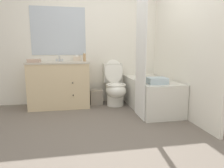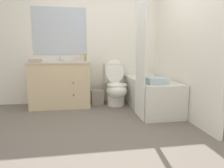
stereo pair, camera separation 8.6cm
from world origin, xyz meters
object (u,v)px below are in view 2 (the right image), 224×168
at_px(toilet, 116,87).
at_px(soap_dispenser, 85,57).
at_px(vanity_cabinet, 61,84).
at_px(sink_faucet, 61,59).
at_px(wastebasket, 97,97).
at_px(bathtub, 151,94).
at_px(tissue_box, 78,59).
at_px(bath_towel_folded, 157,81).
at_px(hand_towel_folded, 35,61).

xyz_separation_m(toilet, soap_dispenser, (-0.58, 0.12, 0.60)).
relative_size(vanity_cabinet, toilet, 1.25).
distance_m(sink_faucet, wastebasket, 1.05).
bearing_deg(bathtub, tissue_box, 154.20).
relative_size(sink_faucet, soap_dispenser, 0.78).
height_order(wastebasket, tissue_box, tissue_box).
bearing_deg(bath_towel_folded, sink_faucet, 144.58).
xyz_separation_m(tissue_box, bath_towel_folded, (1.24, -1.13, -0.31)).
relative_size(vanity_cabinet, soap_dispenser, 6.21).
bearing_deg(sink_faucet, wastebasket, -10.94).
bearing_deg(bath_towel_folded, hand_towel_folded, 158.40).
bearing_deg(vanity_cabinet, toilet, -4.15).
xyz_separation_m(sink_faucet, bathtub, (1.67, -0.64, -0.63)).
height_order(wastebasket, soap_dispenser, soap_dispenser).
height_order(toilet, wastebasket, toilet).
height_order(bathtub, wastebasket, bathtub).
relative_size(toilet, bath_towel_folded, 2.97).
relative_size(bathtub, soap_dispenser, 8.03).
height_order(vanity_cabinet, toilet, toilet).
relative_size(sink_faucet, toilet, 0.16).
height_order(hand_towel_folded, bath_towel_folded, hand_towel_folded).
xyz_separation_m(wastebasket, bath_towel_folded, (0.87, -0.99, 0.46)).
xyz_separation_m(bathtub, tissue_box, (-1.33, 0.64, 0.64)).
bearing_deg(wastebasket, hand_towel_folded, -170.16).
relative_size(sink_faucet, tissue_box, 1.01).
bearing_deg(toilet, tissue_box, 159.42).
relative_size(vanity_cabinet, bath_towel_folded, 3.72).
distance_m(vanity_cabinet, toilet, 1.08).
distance_m(sink_faucet, bath_towel_folded, 1.96).
distance_m(sink_faucet, hand_towel_folded, 0.53).
relative_size(toilet, bathtub, 0.62).
distance_m(sink_faucet, tissue_box, 0.34).
bearing_deg(bath_towel_folded, wastebasket, 131.37).
bearing_deg(toilet, sink_faucet, 165.74).
bearing_deg(tissue_box, toilet, -20.58).
bearing_deg(hand_towel_folded, wastebasket, 9.84).
xyz_separation_m(bathtub, hand_towel_folded, (-2.09, 0.31, 0.62)).
distance_m(wastebasket, bath_towel_folded, 1.39).
bearing_deg(soap_dispenser, sink_faucet, 162.76).
relative_size(toilet, soap_dispenser, 4.96).
height_order(vanity_cabinet, tissue_box, tissue_box).
height_order(vanity_cabinet, hand_towel_folded, hand_towel_folded).
distance_m(toilet, soap_dispenser, 0.84).
relative_size(tissue_box, bath_towel_folded, 0.47).
bearing_deg(vanity_cabinet, wastebasket, 4.53).
bearing_deg(wastebasket, toilet, -20.59).
height_order(bathtub, tissue_box, tissue_box).
bearing_deg(hand_towel_folded, tissue_box, 23.81).
distance_m(bathtub, wastebasket, 1.09).
distance_m(wastebasket, hand_towel_folded, 1.38).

